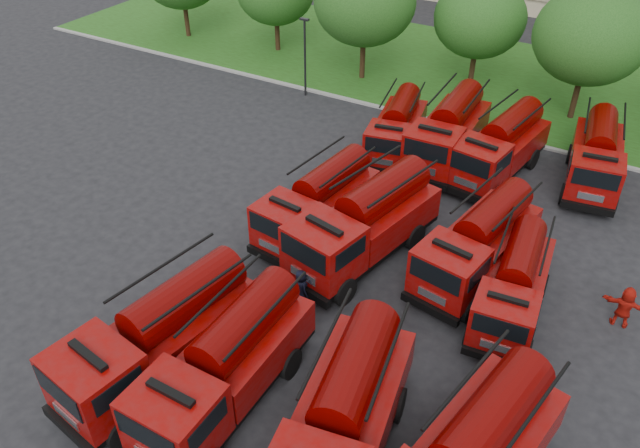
# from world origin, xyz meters

# --- Properties ---
(ground) EXTENTS (140.00, 140.00, 0.00)m
(ground) POSITION_xyz_m (0.00, 0.00, 0.00)
(ground) COLOR black
(ground) RESTS_ON ground
(lawn) EXTENTS (70.00, 16.00, 0.12)m
(lawn) POSITION_xyz_m (0.00, 26.00, 0.06)
(lawn) COLOR #204412
(lawn) RESTS_ON ground
(curb) EXTENTS (70.00, 0.30, 0.14)m
(curb) POSITION_xyz_m (0.00, 17.90, 0.07)
(curb) COLOR gray
(curb) RESTS_ON ground
(tree_2) EXTENTS (6.72, 6.72, 8.22)m
(tree_2) POSITION_xyz_m (-8.00, 21.50, 5.35)
(tree_2) COLOR #382314
(tree_2) RESTS_ON ground
(tree_3) EXTENTS (5.88, 5.88, 7.19)m
(tree_3) POSITION_xyz_m (-1.00, 24.00, 4.68)
(tree_3) COLOR #382314
(tree_3) RESTS_ON ground
(tree_4) EXTENTS (6.55, 6.55, 8.01)m
(tree_4) POSITION_xyz_m (6.00, 22.50, 5.22)
(tree_4) COLOR #382314
(tree_4) RESTS_ON ground
(lamp_post_0) EXTENTS (0.60, 0.25, 5.11)m
(lamp_post_0) POSITION_xyz_m (-10.00, 17.20, 2.90)
(lamp_post_0) COLOR black
(lamp_post_0) RESTS_ON ground
(fire_truck_0) EXTENTS (3.82, 8.08, 3.54)m
(fire_truck_0) POSITION_xyz_m (-2.05, -5.45, 1.78)
(fire_truck_0) COLOR black
(fire_truck_0) RESTS_ON ground
(fire_truck_1) EXTENTS (2.80, 7.54, 3.42)m
(fire_truck_1) POSITION_xyz_m (0.62, -5.27, 1.72)
(fire_truck_1) COLOR black
(fire_truck_1) RESTS_ON ground
(fire_truck_2) EXTENTS (3.99, 8.12, 3.54)m
(fire_truck_2) POSITION_xyz_m (4.98, -5.25, 1.78)
(fire_truck_2) COLOR black
(fire_truck_2) RESTS_ON ground
(fire_truck_4) EXTENTS (3.20, 7.25, 3.20)m
(fire_truck_4) POSITION_xyz_m (-1.66, 4.61, 1.61)
(fire_truck_4) COLOR black
(fire_truck_4) RESTS_ON ground
(fire_truck_5) EXTENTS (4.29, 8.32, 3.61)m
(fire_truck_5) POSITION_xyz_m (1.06, 3.95, 1.82)
(fire_truck_5) COLOR black
(fire_truck_5) RESTS_ON ground
(fire_truck_6) EXTENTS (3.65, 7.56, 3.30)m
(fire_truck_6) POSITION_xyz_m (5.67, 5.21, 1.66)
(fire_truck_6) COLOR black
(fire_truck_6) RESTS_ON ground
(fire_truck_7) EXTENTS (2.86, 6.62, 2.93)m
(fire_truck_7) POSITION_xyz_m (7.65, 3.66, 1.47)
(fire_truck_7) COLOR black
(fire_truck_7) RESTS_ON ground
(fire_truck_8) EXTENTS (3.51, 6.87, 2.98)m
(fire_truck_8) POSITION_xyz_m (-1.67, 13.24, 1.50)
(fire_truck_8) COLOR black
(fire_truck_8) RESTS_ON ground
(fire_truck_9) EXTENTS (3.03, 7.71, 3.46)m
(fire_truck_9) POSITION_xyz_m (1.09, 13.87, 1.74)
(fire_truck_9) COLOR black
(fire_truck_9) RESTS_ON ground
(fire_truck_10) EXTENTS (3.62, 7.66, 3.35)m
(fire_truck_10) POSITION_xyz_m (4.00, 13.67, 1.69)
(fire_truck_10) COLOR black
(fire_truck_10) RESTS_ON ground
(fire_truck_11) EXTENTS (3.33, 7.28, 3.20)m
(fire_truck_11) POSITION_xyz_m (8.51, 15.36, 1.61)
(fire_truck_11) COLOR black
(fire_truck_11) RESTS_ON ground
(firefighter_3) EXTENTS (1.09, 0.95, 1.51)m
(firefighter_3) POSITION_xyz_m (9.20, -2.29, 0.00)
(firefighter_3) COLOR #B7170E
(firefighter_3) RESTS_ON ground
(firefighter_4) EXTENTS (0.96, 0.86, 1.64)m
(firefighter_4) POSITION_xyz_m (0.23, 0.00, 0.00)
(firefighter_4) COLOR black
(firefighter_4) RESTS_ON ground
(firefighter_5) EXTENTS (1.73, 0.82, 1.83)m
(firefighter_5) POSITION_xyz_m (11.59, 5.20, 0.00)
(firefighter_5) COLOR #B7170E
(firefighter_5) RESTS_ON ground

